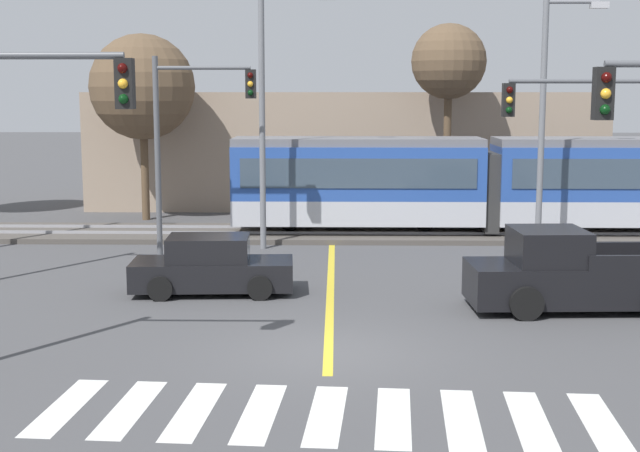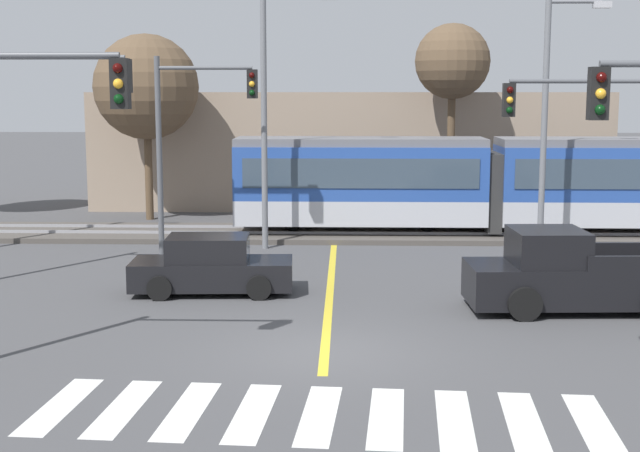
# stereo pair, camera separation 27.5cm
# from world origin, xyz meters

# --- Properties ---
(ground_plane) EXTENTS (200.00, 200.00, 0.00)m
(ground_plane) POSITION_xyz_m (0.00, 0.00, 0.00)
(ground_plane) COLOR #474749
(track_bed) EXTENTS (120.00, 4.00, 0.18)m
(track_bed) POSITION_xyz_m (0.00, 14.82, 0.09)
(track_bed) COLOR #4C4742
(track_bed) RESTS_ON ground
(rail_near) EXTENTS (120.00, 0.08, 0.10)m
(rail_near) POSITION_xyz_m (0.00, 14.10, 0.23)
(rail_near) COLOR #939399
(rail_near) RESTS_ON track_bed
(rail_far) EXTENTS (120.00, 0.08, 0.10)m
(rail_far) POSITION_xyz_m (0.00, 15.54, 0.23)
(rail_far) COLOR #939399
(rail_far) RESTS_ON track_bed
(light_rail_tram) EXTENTS (18.50, 2.64, 3.43)m
(light_rail_tram) POSITION_xyz_m (5.66, 14.82, 2.05)
(light_rail_tram) COLOR #B7BAC1
(light_rail_tram) RESTS_ON track_bed
(crosswalk_stripe_0) EXTENTS (0.75, 2.83, 0.01)m
(crosswalk_stripe_0) POSITION_xyz_m (-4.39, -3.23, 0.00)
(crosswalk_stripe_0) COLOR silver
(crosswalk_stripe_0) RESTS_ON ground
(crosswalk_stripe_1) EXTENTS (0.75, 2.83, 0.01)m
(crosswalk_stripe_1) POSITION_xyz_m (-3.29, -3.30, 0.00)
(crosswalk_stripe_1) COLOR silver
(crosswalk_stripe_1) RESTS_ON ground
(crosswalk_stripe_2) EXTENTS (0.75, 2.83, 0.01)m
(crosswalk_stripe_2) POSITION_xyz_m (-2.20, -3.37, 0.00)
(crosswalk_stripe_2) COLOR silver
(crosswalk_stripe_2) RESTS_ON ground
(crosswalk_stripe_3) EXTENTS (0.75, 2.83, 0.01)m
(crosswalk_stripe_3) POSITION_xyz_m (-1.10, -3.45, 0.00)
(crosswalk_stripe_3) COLOR silver
(crosswalk_stripe_3) RESTS_ON ground
(crosswalk_stripe_4) EXTENTS (0.75, 2.83, 0.01)m
(crosswalk_stripe_4) POSITION_xyz_m (0.00, -3.52, 0.00)
(crosswalk_stripe_4) COLOR silver
(crosswalk_stripe_4) RESTS_ON ground
(crosswalk_stripe_5) EXTENTS (0.75, 2.83, 0.01)m
(crosswalk_stripe_5) POSITION_xyz_m (1.10, -3.60, 0.00)
(crosswalk_stripe_5) COLOR silver
(crosswalk_stripe_5) RESTS_ON ground
(crosswalk_stripe_6) EXTENTS (0.75, 2.83, 0.01)m
(crosswalk_stripe_6) POSITION_xyz_m (2.20, -3.67, 0.00)
(crosswalk_stripe_6) COLOR silver
(crosswalk_stripe_6) RESTS_ON ground
(crosswalk_stripe_7) EXTENTS (0.75, 2.83, 0.01)m
(crosswalk_stripe_7) POSITION_xyz_m (3.29, -3.74, 0.00)
(crosswalk_stripe_7) COLOR silver
(crosswalk_stripe_7) RESTS_ON ground
(crosswalk_stripe_8) EXTENTS (0.75, 2.83, 0.01)m
(crosswalk_stripe_8) POSITION_xyz_m (4.39, -3.82, 0.00)
(crosswalk_stripe_8) COLOR silver
(crosswalk_stripe_8) RESTS_ON ground
(lane_centre_line) EXTENTS (0.20, 14.35, 0.01)m
(lane_centre_line) POSITION_xyz_m (0.00, 5.65, 0.00)
(lane_centre_line) COLOR gold
(lane_centre_line) RESTS_ON ground
(sedan_crossing) EXTENTS (4.29, 2.09, 1.52)m
(sedan_crossing) POSITION_xyz_m (-3.11, 5.38, 0.70)
(sedan_crossing) COLOR black
(sedan_crossing) RESTS_ON ground
(pickup_truck) EXTENTS (5.48, 2.42, 1.98)m
(pickup_truck) POSITION_xyz_m (5.95, 3.76, 0.84)
(pickup_truck) COLOR black
(pickup_truck) RESTS_ON ground
(traffic_light_mid_left) EXTENTS (4.25, 0.38, 6.61)m
(traffic_light_mid_left) POSITION_xyz_m (-8.19, 6.72, 4.38)
(traffic_light_mid_left) COLOR #515459
(traffic_light_mid_left) RESTS_ON ground
(traffic_light_far_left) EXTENTS (3.25, 0.38, 6.36)m
(traffic_light_far_left) POSITION_xyz_m (-4.51, 10.70, 4.18)
(traffic_light_far_left) COLOR #515459
(traffic_light_far_left) RESTS_ON ground
(traffic_light_mid_right) EXTENTS (4.25, 0.38, 6.03)m
(traffic_light_mid_right) POSITION_xyz_m (7.35, 6.86, 3.99)
(traffic_light_mid_right) COLOR #515459
(traffic_light_mid_right) RESTS_ON ground
(street_lamp_centre) EXTENTS (2.54, 0.28, 8.61)m
(street_lamp_centre) POSITION_xyz_m (-2.07, 12.13, 4.93)
(street_lamp_centre) COLOR slate
(street_lamp_centre) RESTS_ON ground
(street_lamp_east) EXTENTS (2.05, 0.28, 8.27)m
(street_lamp_east) POSITION_xyz_m (6.98, 11.58, 4.69)
(street_lamp_east) COLOR slate
(street_lamp_east) RESTS_ON ground
(bare_tree_west) EXTENTS (4.28, 4.28, 7.59)m
(bare_tree_west) POSITION_xyz_m (-7.75, 18.93, 5.43)
(bare_tree_west) COLOR brown
(bare_tree_west) RESTS_ON ground
(bare_tree_east) EXTENTS (3.06, 3.06, 8.01)m
(bare_tree_east) POSITION_xyz_m (4.71, 19.37, 6.41)
(bare_tree_east) COLOR brown
(bare_tree_east) RESTS_ON ground
(building_backdrop_far) EXTENTS (23.04, 6.00, 5.24)m
(building_backdrop_far) POSITION_xyz_m (0.52, 24.20, 2.62)
(building_backdrop_far) COLOR gray
(building_backdrop_far) RESTS_ON ground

